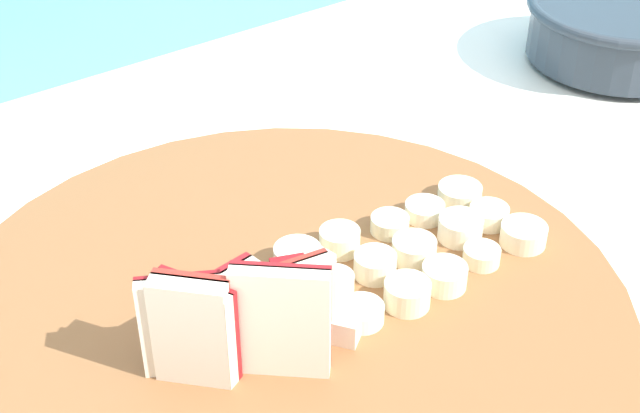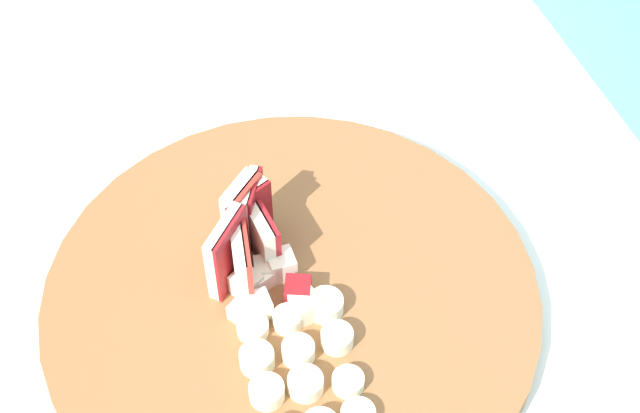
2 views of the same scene
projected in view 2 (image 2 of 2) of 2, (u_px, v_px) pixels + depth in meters
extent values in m
cylinder|color=brown|center=(291.00, 299.00, 0.77)|extent=(0.41, 0.41, 0.02)
cube|color=maroon|center=(250.00, 218.00, 0.78)|extent=(0.02, 0.04, 0.06)
cube|color=beige|center=(246.00, 214.00, 0.78)|extent=(0.03, 0.04, 0.06)
cube|color=#B22D23|center=(248.00, 213.00, 0.78)|extent=(0.03, 0.03, 0.06)
cube|color=white|center=(241.00, 210.00, 0.78)|extent=(0.04, 0.04, 0.06)
cube|color=maroon|center=(232.00, 254.00, 0.75)|extent=(0.04, 0.04, 0.07)
cube|color=white|center=(226.00, 251.00, 0.75)|extent=(0.04, 0.04, 0.07)
cube|color=maroon|center=(256.00, 209.00, 0.78)|extent=(0.04, 0.02, 0.06)
cube|color=white|center=(251.00, 208.00, 0.78)|extent=(0.04, 0.03, 0.06)
cube|color=#B22D23|center=(248.00, 264.00, 0.75)|extent=(0.05, 0.01, 0.06)
cube|color=beige|center=(240.00, 265.00, 0.75)|extent=(0.05, 0.02, 0.06)
cube|color=maroon|center=(267.00, 232.00, 0.78)|extent=(0.05, 0.01, 0.05)
cube|color=beige|center=(259.00, 235.00, 0.77)|extent=(0.05, 0.02, 0.05)
cube|color=#EFE5CC|center=(240.00, 311.00, 0.75)|extent=(0.02, 0.02, 0.02)
cube|color=#EFE5CC|center=(261.00, 279.00, 0.77)|extent=(0.02, 0.02, 0.02)
cube|color=beige|center=(305.00, 307.00, 0.75)|extent=(0.02, 0.02, 0.02)
cube|color=#EFE5CC|center=(258.00, 306.00, 0.75)|extent=(0.02, 0.02, 0.02)
cube|color=beige|center=(266.00, 270.00, 0.77)|extent=(0.02, 0.02, 0.02)
cube|color=#EFE5CC|center=(281.00, 265.00, 0.77)|extent=(0.02, 0.02, 0.02)
cube|color=maroon|center=(298.00, 292.00, 0.75)|extent=(0.03, 0.03, 0.02)
cube|color=beige|center=(246.00, 284.00, 0.76)|extent=(0.03, 0.03, 0.02)
cylinder|color=white|center=(253.00, 328.00, 0.74)|extent=(0.03, 0.03, 0.01)
cylinder|color=beige|center=(257.00, 359.00, 0.72)|extent=(0.03, 0.03, 0.02)
cylinder|color=#F4EAC6|center=(267.00, 392.00, 0.70)|extent=(0.03, 0.03, 0.01)
cylinder|color=white|center=(287.00, 320.00, 0.74)|extent=(0.02, 0.02, 0.01)
cylinder|color=#F4EAC6|center=(298.00, 351.00, 0.72)|extent=(0.03, 0.03, 0.01)
cylinder|color=#F4EAC6|center=(305.00, 384.00, 0.71)|extent=(0.03, 0.03, 0.01)
cylinder|color=white|center=(326.00, 305.00, 0.75)|extent=(0.03, 0.03, 0.02)
cylinder|color=beige|center=(337.00, 338.00, 0.73)|extent=(0.03, 0.03, 0.01)
cylinder|color=beige|center=(348.00, 382.00, 0.71)|extent=(0.02, 0.02, 0.01)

